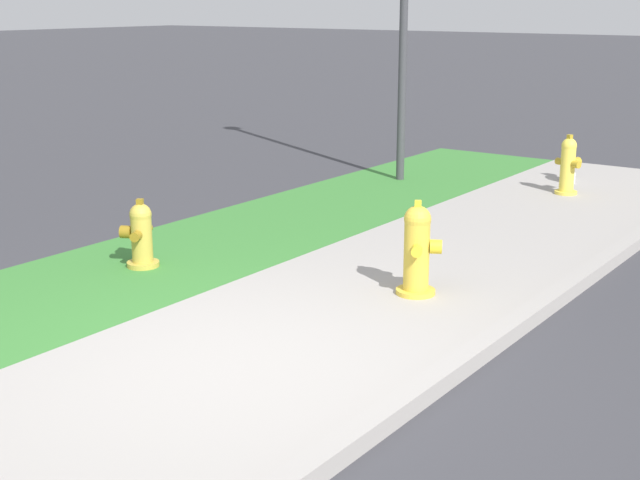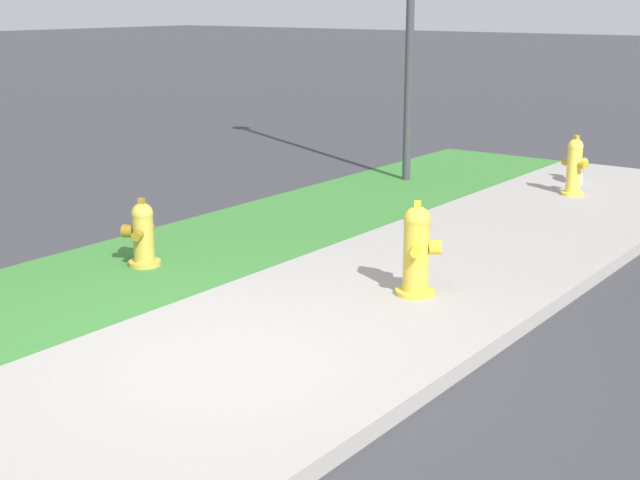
# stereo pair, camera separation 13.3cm
# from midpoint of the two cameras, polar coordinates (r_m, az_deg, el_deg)

# --- Properties ---
(ground_plane) EXTENTS (120.00, 120.00, 0.00)m
(ground_plane) POSITION_cam_midpoint_polar(r_m,az_deg,el_deg) (6.15, -5.30, -8.03)
(ground_plane) COLOR #38383D
(sidewalk_pavement) EXTENTS (18.00, 2.45, 0.01)m
(sidewalk_pavement) POSITION_cam_midpoint_polar(r_m,az_deg,el_deg) (6.15, -5.30, -7.99)
(sidewalk_pavement) COLOR #9E9993
(sidewalk_pavement) RESTS_ON ground
(grass_verge) EXTENTS (18.00, 1.99, 0.01)m
(grass_verge) POSITION_cam_midpoint_polar(r_m,az_deg,el_deg) (7.72, -17.72, -3.79)
(grass_verge) COLOR #387A33
(grass_verge) RESTS_ON ground
(street_curb) EXTENTS (18.00, 0.16, 0.12)m
(street_curb) POSITION_cam_midpoint_polar(r_m,az_deg,el_deg) (5.41, 5.23, -10.69)
(street_curb) COLOR #9E9993
(street_curb) RESTS_ON ground
(fire_hydrant_by_grass_verge) EXTENTS (0.38, 0.35, 0.65)m
(fire_hydrant_by_grass_verge) POSITION_cam_midpoint_polar(r_m,az_deg,el_deg) (8.41, -10.84, 0.37)
(fire_hydrant_by_grass_verge) COLOR gold
(fire_hydrant_by_grass_verge) RESTS_ON ground
(fire_hydrant_mid_block) EXTENTS (0.39, 0.38, 0.82)m
(fire_hydrant_mid_block) POSITION_cam_midpoint_polar(r_m,az_deg,el_deg) (7.46, 6.72, -0.66)
(fire_hydrant_mid_block) COLOR gold
(fire_hydrant_mid_block) RESTS_ON ground
(fire_hydrant_across_street) EXTENTS (0.34, 0.37, 0.77)m
(fire_hydrant_across_street) POSITION_cam_midpoint_polar(r_m,az_deg,el_deg) (11.75, 16.29, 4.53)
(fire_hydrant_across_street) COLOR yellow
(fire_hydrant_across_street) RESTS_ON ground
(small_white_dog) EXTENTS (0.48, 0.35, 0.42)m
(small_white_dog) POSITION_cam_midpoint_polar(r_m,az_deg,el_deg) (12.64, 16.33, 4.64)
(small_white_dog) COLOR white
(small_white_dog) RESTS_ON ground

